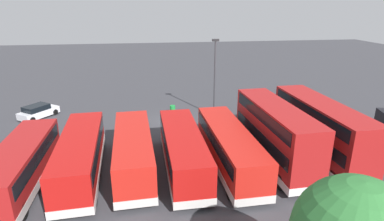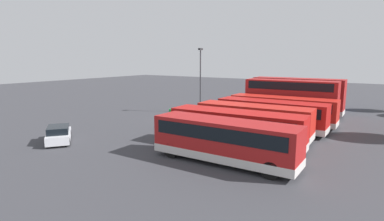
# 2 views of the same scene
# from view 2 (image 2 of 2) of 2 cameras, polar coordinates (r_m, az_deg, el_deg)

# --- Properties ---
(ground_plane) EXTENTS (140.00, 140.00, 0.00)m
(ground_plane) POSITION_cam_2_polar(r_m,az_deg,el_deg) (35.99, -1.50, -1.58)
(ground_plane) COLOR #38383D
(bus_double_decker_near_end) EXTENTS (2.91, 11.09, 4.55)m
(bus_double_decker_near_end) POSITION_cam_2_polar(r_m,az_deg,el_deg) (41.18, 18.98, 2.77)
(bus_double_decker_near_end) COLOR #A51919
(bus_double_decker_near_end) RESTS_ON ground
(bus_double_decker_second) EXTENTS (3.01, 10.39, 4.55)m
(bus_double_decker_second) POSITION_cam_2_polar(r_m,az_deg,el_deg) (37.49, 17.84, 2.20)
(bus_double_decker_second) COLOR #A51919
(bus_double_decker_second) RESTS_ON ground
(bus_single_deck_third) EXTENTS (2.89, 11.09, 2.95)m
(bus_single_deck_third) POSITION_cam_2_polar(r_m,az_deg,el_deg) (34.16, 16.42, 0.18)
(bus_single_deck_third) COLOR red
(bus_single_deck_third) RESTS_ON ground
(bus_single_deck_fourth) EXTENTS (2.77, 10.54, 2.95)m
(bus_single_deck_fourth) POSITION_cam_2_polar(r_m,az_deg,el_deg) (30.89, 14.47, -0.71)
(bus_single_deck_fourth) COLOR #B71411
(bus_single_deck_fourth) RESTS_ON ground
(bus_single_deck_fifth) EXTENTS (3.06, 10.22, 2.95)m
(bus_single_deck_fifth) POSITION_cam_2_polar(r_m,az_deg,el_deg) (27.73, 11.35, -1.76)
(bus_single_deck_fifth) COLOR red
(bus_single_deck_fifth) RESTS_ON ground
(bus_single_deck_sixth) EXTENTS (3.21, 10.81, 2.95)m
(bus_single_deck_sixth) POSITION_cam_2_polar(r_m,az_deg,el_deg) (24.41, 8.16, -3.23)
(bus_single_deck_sixth) COLOR #B71411
(bus_single_deck_sixth) RESTS_ON ground
(bus_single_deck_seventh) EXTENTS (2.73, 10.21, 2.95)m
(bus_single_deck_seventh) POSITION_cam_2_polar(r_m,az_deg,el_deg) (20.86, 6.02, -5.42)
(bus_single_deck_seventh) COLOR #A51919
(bus_single_deck_seventh) RESTS_ON ground
(box_truck_blue) EXTENTS (4.49, 7.90, 3.20)m
(box_truck_blue) POSITION_cam_2_polar(r_m,az_deg,el_deg) (48.70, 21.85, 2.72)
(box_truck_blue) COLOR navy
(box_truck_blue) RESTS_ON ground
(car_hatchback_silver) EXTENTS (3.84, 4.29, 1.43)m
(car_hatchback_silver) POSITION_cam_2_polar(r_m,az_deg,el_deg) (28.29, -23.57, -4.08)
(car_hatchback_silver) COLOR silver
(car_hatchback_silver) RESTS_ON ground
(lamp_post_tall) EXTENTS (0.70, 0.30, 8.31)m
(lamp_post_tall) POSITION_cam_2_polar(r_m,az_deg,el_deg) (39.69, 1.58, 6.52)
(lamp_post_tall) COLOR #38383D
(lamp_post_tall) RESTS_ON ground
(waste_bin_yellow) EXTENTS (0.60, 0.60, 0.95)m
(waste_bin_yellow) POSITION_cam_2_polar(r_m,az_deg,el_deg) (37.36, -3.85, -0.44)
(waste_bin_yellow) COLOR #197F33
(waste_bin_yellow) RESTS_ON ground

